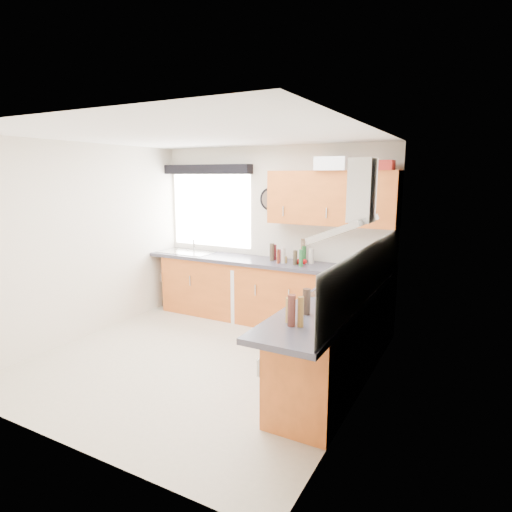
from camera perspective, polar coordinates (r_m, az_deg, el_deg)
The scene contains 40 objects.
ground_plane at distance 5.09m, azimuth -7.22°, elevation -13.61°, with size 3.60×3.60×0.00m, color beige.
ceiling at distance 4.66m, azimuth -7.96°, elevation 15.66°, with size 3.60×3.60×0.02m, color white.
wall_back at distance 6.25m, azimuth 2.10°, elevation 2.98°, with size 3.60×0.02×2.50m, color silver.
wall_front at distance 3.46m, azimuth -25.27°, elevation -4.38°, with size 3.60×0.02×2.50m, color silver.
wall_left at distance 5.94m, azimuth -21.83°, elevation 1.81°, with size 0.02×3.60×2.50m, color silver.
wall_right at distance 3.96m, azimuth 14.10°, elevation -1.85°, with size 0.02×3.60×2.50m, color silver.
window at distance 6.73m, azimuth -6.02°, elevation 6.05°, with size 1.40×0.02×1.10m, color white.
window_blind at distance 6.64m, azimuth -6.57°, elevation 11.42°, with size 1.50×0.18×0.14m, color black.
splashback at distance 4.27m, azimuth 14.92°, elevation -1.97°, with size 0.01×3.00×0.54m, color white.
base_cab_back at distance 6.21m, azimuth 0.03°, elevation -4.80°, with size 3.00×0.58×0.86m, color #B1531D.
base_cab_corner at distance 5.65m, azimuth 14.54°, elevation -6.72°, with size 0.60×0.60×0.86m, color #B1531D.
base_cab_right at distance 4.42m, azimuth 10.38°, elevation -11.53°, with size 0.58×2.10×0.86m, color #B1531D.
worktop_back at distance 6.05m, azimuth 0.82°, elevation -0.79°, with size 3.60×0.62×0.05m, color #33313C.
worktop_right at distance 4.13m, azimuth 9.81°, elevation -6.39°, with size 0.62×2.42×0.05m, color #33313C.
sink at distance 6.74m, azimuth -9.27°, elevation 0.83°, with size 0.84×0.46×0.10m, color #ACACAC, non-canonical shape.
oven at distance 4.56m, azimuth 10.85°, elevation -10.92°, with size 0.56×0.58×0.85m, color black.
hob_plate at distance 4.40m, azimuth 11.07°, elevation -4.95°, with size 0.52×0.52×0.01m, color #ACACAC.
extractor_hood at distance 4.23m, azimuth 12.79°, elevation 6.11°, with size 0.52×0.78×0.66m, color #ACACAC, non-canonical shape.
upper_cabinets at distance 5.68m, azimuth 10.06°, elevation 7.62°, with size 1.70×0.35×0.70m, color #B1531D.
washing_machine at distance 6.25m, azimuth -0.33°, elevation -5.07°, with size 0.53×0.51×0.78m, color white.
wall_clock at distance 6.17m, azimuth 1.90°, elevation 7.57°, with size 0.33×0.33×0.04m, color black.
casserole at distance 5.56m, azimuth 10.21°, elevation 12.03°, with size 0.40×0.29×0.17m, color white.
storage_box at distance 5.40m, azimuth 16.54°, elevation 11.54°, with size 0.25×0.21×0.12m, color maroon.
utensil_pot at distance 5.99m, azimuth 6.24°, elevation -0.08°, with size 0.09×0.09×0.13m, color #73695A.
kitchen_roll at distance 5.05m, azimuth 14.96°, elevation -1.69°, with size 0.12×0.12×0.25m, color white.
tomato_cluster at distance 5.82m, azimuth 5.99°, elevation -0.69°, with size 0.15×0.15×0.07m, color #A80809, non-canonical shape.
jar_0 at distance 5.82m, azimuth 3.63°, elevation 0.09°, with size 0.06×0.06×0.22m, color #B7A99C.
jar_1 at distance 5.73m, azimuth 5.25°, elevation -0.22°, with size 0.06×0.06×0.20m, color #362C1E.
jar_2 at distance 5.62m, azimuth 6.02°, elevation -0.29°, with size 0.05×0.05×0.23m, color #20592A.
jar_3 at distance 5.80m, azimuth 2.96°, elevation -0.06°, with size 0.04×0.04×0.20m, color maroon.
jar_4 at distance 5.94m, azimuth 6.41°, elevation 0.26°, with size 0.06×0.06×0.22m, color #205B28.
jar_5 at distance 5.94m, azimuth 3.25°, elevation 0.06°, with size 0.05×0.05×0.17m, color maroon.
jar_6 at distance 5.86m, azimuth 3.82°, elevation -0.48°, with size 0.07×0.07×0.09m, color olive.
jar_7 at distance 6.06m, azimuth 2.50°, elevation 0.52°, with size 0.05×0.05×0.22m, color maroon.
jar_8 at distance 5.99m, azimuth 2.14°, elevation 0.52°, with size 0.07×0.07×0.24m, color #3E3122.
jar_9 at distance 5.84m, azimuth 7.39°, elevation -0.00°, with size 0.07×0.07×0.21m, color #BFB4A3.
bottle_0 at distance 3.50m, azimuth 4.48°, elevation -7.21°, with size 0.06×0.06×0.21m, color olive.
bottle_1 at distance 3.41m, azimuth 5.98°, elevation -7.42°, with size 0.05×0.05×0.24m, color brown.
bottle_2 at distance 3.71m, azimuth 6.76°, elevation -6.06°, with size 0.07×0.07×0.23m, color #32231C.
bottle_3 at distance 3.42m, azimuth 4.76°, elevation -7.25°, with size 0.06×0.06×0.26m, color #4E221B.
Camera 1 is at (2.72, -3.76, 2.09)m, focal length 30.00 mm.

